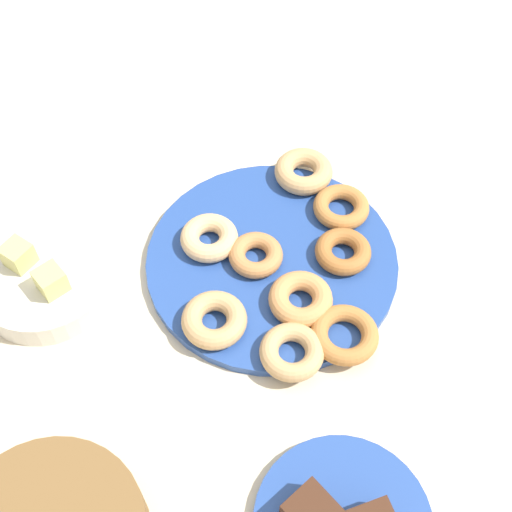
% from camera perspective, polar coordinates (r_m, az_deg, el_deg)
% --- Properties ---
extents(ground_plane, '(2.40, 2.40, 0.00)m').
position_cam_1_polar(ground_plane, '(1.01, 1.33, -0.62)').
color(ground_plane, beige).
extents(donut_plate, '(0.37, 0.37, 0.01)m').
position_cam_1_polar(donut_plate, '(1.00, 1.34, -0.38)').
color(donut_plate, '#284C9E').
rests_on(donut_plate, ground_plane).
extents(donut_0, '(0.12, 0.12, 0.02)m').
position_cam_1_polar(donut_0, '(0.99, 7.32, 0.38)').
color(donut_0, '#AD6B33').
rests_on(donut_0, donut_plate).
extents(donut_1, '(0.10, 0.10, 0.03)m').
position_cam_1_polar(donut_1, '(0.94, 3.77, -3.62)').
color(donut_1, tan).
rests_on(donut_1, donut_plate).
extents(donut_2, '(0.12, 0.12, 0.03)m').
position_cam_1_polar(donut_2, '(0.92, -3.53, -5.38)').
color(donut_2, tan).
rests_on(donut_2, donut_plate).
extents(donut_3, '(0.12, 0.12, 0.03)m').
position_cam_1_polar(donut_3, '(1.00, -3.95, 1.53)').
color(donut_3, '#EABC84').
rests_on(donut_3, donut_plate).
extents(donut_4, '(0.12, 0.12, 0.03)m').
position_cam_1_polar(donut_4, '(1.08, 4.01, 7.10)').
color(donut_4, tan).
rests_on(donut_4, donut_plate).
extents(donut_5, '(0.09, 0.09, 0.02)m').
position_cam_1_polar(donut_5, '(0.98, -0.02, 0.09)').
color(donut_5, '#C6844C').
rests_on(donut_5, donut_plate).
extents(donut_6, '(0.11, 0.11, 0.02)m').
position_cam_1_polar(donut_6, '(1.04, 7.33, 3.95)').
color(donut_6, '#BC7A3D').
rests_on(donut_6, donut_plate).
extents(donut_7, '(0.11, 0.11, 0.03)m').
position_cam_1_polar(donut_7, '(0.90, 3.02, -8.05)').
color(donut_7, tan).
rests_on(donut_7, donut_plate).
extents(donut_8, '(0.11, 0.11, 0.02)m').
position_cam_1_polar(donut_8, '(0.92, 7.46, -6.58)').
color(donut_8, '#BC7A3D').
rests_on(donut_8, donut_plate).
extents(fruit_bowl, '(0.19, 0.19, 0.04)m').
position_cam_1_polar(fruit_bowl, '(1.01, -17.24, -1.97)').
color(fruit_bowl, silver).
rests_on(fruit_bowl, ground_plane).
extents(melon_chunk_left, '(0.04, 0.04, 0.04)m').
position_cam_1_polar(melon_chunk_left, '(0.96, -16.86, -2.00)').
color(melon_chunk_left, '#DBD67A').
rests_on(melon_chunk_left, fruit_bowl).
extents(melon_chunk_right, '(0.04, 0.04, 0.04)m').
position_cam_1_polar(melon_chunk_right, '(1.00, -19.36, 0.08)').
color(melon_chunk_right, '#DBD67A').
rests_on(melon_chunk_right, fruit_bowl).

